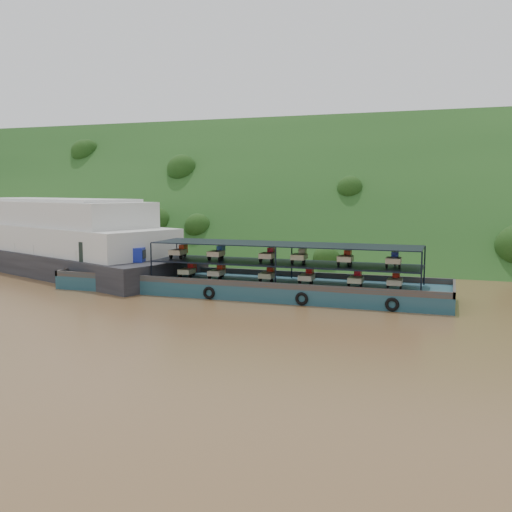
% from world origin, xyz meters
% --- Properties ---
extents(ground, '(160.00, 160.00, 0.00)m').
position_xyz_m(ground, '(0.00, 0.00, 0.00)').
color(ground, brown).
rests_on(ground, ground).
extents(hillside, '(140.00, 39.60, 39.60)m').
position_xyz_m(hillside, '(0.00, 36.00, 0.00)').
color(hillside, '#163A15').
rests_on(hillside, ground).
extents(cargo_barge, '(35.00, 7.18, 4.54)m').
position_xyz_m(cargo_barge, '(-3.20, 1.44, 1.07)').
color(cargo_barge, '#16404D').
rests_on(cargo_barge, ground).
extents(passenger_ferry, '(41.20, 24.40, 8.17)m').
position_xyz_m(passenger_ferry, '(-28.50, 8.61, 3.54)').
color(passenger_ferry, black).
rests_on(passenger_ferry, ground).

